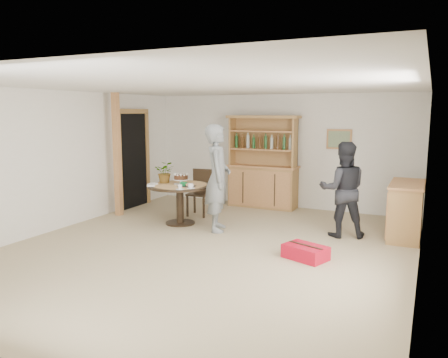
% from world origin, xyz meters
% --- Properties ---
extents(ground, '(7.00, 7.00, 0.00)m').
position_xyz_m(ground, '(0.00, 0.00, 0.00)').
color(ground, tan).
rests_on(ground, ground).
extents(room_shell, '(6.04, 7.04, 2.52)m').
position_xyz_m(room_shell, '(0.00, 0.01, 1.74)').
color(room_shell, white).
rests_on(room_shell, ground).
extents(doorway, '(0.13, 1.10, 2.18)m').
position_xyz_m(doorway, '(-2.93, 2.00, 1.11)').
color(doorway, black).
rests_on(doorway, ground).
extents(pine_post, '(0.12, 0.12, 2.50)m').
position_xyz_m(pine_post, '(-2.70, 1.20, 1.25)').
color(pine_post, tan).
rests_on(pine_post, ground).
extents(hutch, '(1.62, 0.54, 2.04)m').
position_xyz_m(hutch, '(-0.30, 3.24, 0.69)').
color(hutch, '#AF7C4A').
rests_on(hutch, ground).
extents(sideboard, '(0.54, 1.26, 0.94)m').
position_xyz_m(sideboard, '(2.74, 2.00, 0.47)').
color(sideboard, '#AF7C4A').
rests_on(sideboard, ground).
extents(dining_table, '(1.20, 1.20, 0.76)m').
position_xyz_m(dining_table, '(-1.19, 1.14, 0.60)').
color(dining_table, black).
rests_on(dining_table, ground).
extents(dining_chair, '(0.46, 0.46, 0.95)m').
position_xyz_m(dining_chair, '(-1.20, 1.97, 0.54)').
color(dining_chair, black).
rests_on(dining_chair, ground).
extents(birthday_cake, '(0.30, 0.30, 0.20)m').
position_xyz_m(birthday_cake, '(-1.19, 1.19, 0.88)').
color(birthday_cake, white).
rests_on(birthday_cake, dining_table).
extents(flower_vase, '(0.47, 0.44, 0.42)m').
position_xyz_m(flower_vase, '(-1.54, 1.19, 0.97)').
color(flower_vase, '#3F7233').
rests_on(flower_vase, dining_table).
extents(gift_tray, '(0.30, 0.20, 0.08)m').
position_xyz_m(gift_tray, '(-0.98, 1.01, 0.79)').
color(gift_tray, black).
rests_on(gift_tray, dining_table).
extents(coffee_cup_a, '(0.15, 0.15, 0.09)m').
position_xyz_m(coffee_cup_a, '(-0.79, 0.86, 0.80)').
color(coffee_cup_a, white).
rests_on(coffee_cup_a, dining_table).
extents(coffee_cup_b, '(0.15, 0.15, 0.08)m').
position_xyz_m(coffee_cup_b, '(-0.91, 0.69, 0.79)').
color(coffee_cup_b, white).
rests_on(coffee_cup_b, dining_table).
extents(napkins, '(0.24, 0.33, 0.03)m').
position_xyz_m(napkins, '(-1.60, 0.82, 0.77)').
color(napkins, white).
rests_on(napkins, dining_table).
extents(teen_boy, '(0.69, 0.82, 1.90)m').
position_xyz_m(teen_boy, '(-0.34, 1.04, 0.95)').
color(teen_boy, slate).
rests_on(teen_boy, ground).
extents(adult_person, '(0.95, 0.84, 1.63)m').
position_xyz_m(adult_person, '(1.75, 1.61, 0.81)').
color(adult_person, black).
rests_on(adult_person, ground).
extents(red_suitcase, '(0.70, 0.58, 0.21)m').
position_xyz_m(red_suitcase, '(1.51, 0.18, 0.10)').
color(red_suitcase, red).
rests_on(red_suitcase, ground).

